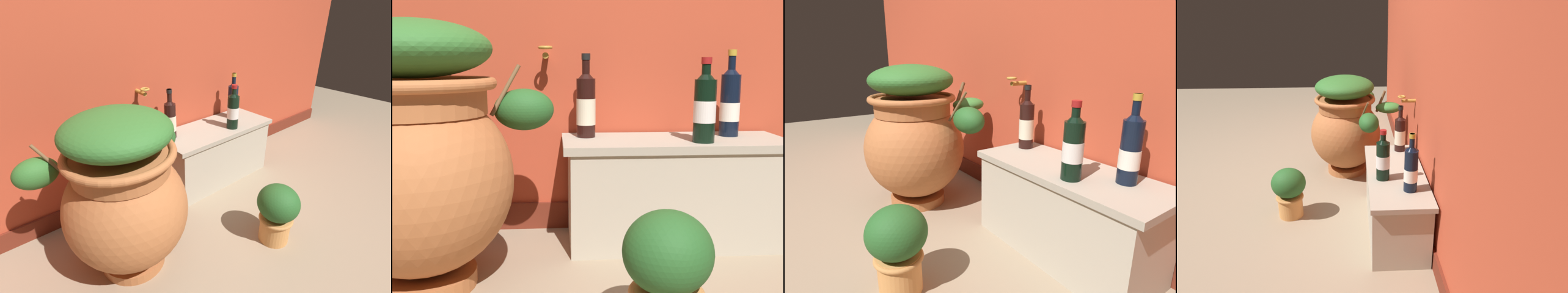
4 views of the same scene
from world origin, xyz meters
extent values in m
cube|color=maroon|center=(0.00, 1.10, 0.06)|extent=(4.40, 0.02, 0.11)
cylinder|color=#B28433|center=(0.01, 1.05, 0.73)|extent=(0.02, 0.10, 0.02)
torus|color=#B28433|center=(0.01, 1.00, 0.76)|extent=(0.06, 0.06, 0.01)
cylinder|color=#B26638|center=(-0.38, 0.59, 0.03)|extent=(0.33, 0.33, 0.05)
ellipsoid|color=#B26638|center=(-0.38, 0.59, 0.34)|extent=(0.58, 0.58, 0.58)
cylinder|color=#B26638|center=(-0.38, 0.59, 0.59)|extent=(0.43, 0.43, 0.09)
torus|color=#B26638|center=(-0.38, 0.59, 0.64)|extent=(0.49, 0.49, 0.04)
cylinder|color=brown|center=(-0.12, 0.74, 0.61)|extent=(0.10, 0.07, 0.17)
ellipsoid|color=#235623|center=(-0.07, 0.77, 0.54)|extent=(0.20, 0.15, 0.14)
cylinder|color=brown|center=(-0.34, 0.88, 0.63)|extent=(0.03, 0.09, 0.18)
ellipsoid|color=#387A33|center=(-0.33, 0.94, 0.58)|extent=(0.16, 0.21, 0.08)
ellipsoid|color=#2D6628|center=(-0.38, 0.59, 0.74)|extent=(0.47, 0.47, 0.17)
cube|color=#B2A893|center=(0.50, 0.91, 0.21)|extent=(0.81, 0.33, 0.41)
cube|color=#A09785|center=(0.50, 0.91, 0.40)|extent=(0.86, 0.35, 0.03)
cylinder|color=black|center=(0.73, 0.97, 0.53)|extent=(0.08, 0.08, 0.24)
cone|color=black|center=(0.73, 0.97, 0.67)|extent=(0.08, 0.08, 0.04)
cylinder|color=black|center=(0.73, 0.97, 0.70)|extent=(0.03, 0.03, 0.10)
cylinder|color=#B7932D|center=(0.73, 0.97, 0.74)|extent=(0.03, 0.03, 0.02)
cylinder|color=white|center=(0.73, 0.97, 0.51)|extent=(0.08, 0.08, 0.07)
cylinder|color=black|center=(0.16, 0.98, 0.53)|extent=(0.07, 0.07, 0.23)
cone|color=black|center=(0.16, 0.98, 0.65)|extent=(0.07, 0.07, 0.04)
cylinder|color=black|center=(0.16, 0.98, 0.69)|extent=(0.03, 0.03, 0.09)
cylinder|color=black|center=(0.16, 0.98, 0.72)|extent=(0.03, 0.03, 0.02)
cylinder|color=beige|center=(0.16, 0.98, 0.51)|extent=(0.07, 0.07, 0.10)
cylinder|color=black|center=(0.58, 0.82, 0.53)|extent=(0.08, 0.08, 0.23)
cone|color=black|center=(0.58, 0.82, 0.66)|extent=(0.08, 0.08, 0.04)
cylinder|color=black|center=(0.58, 0.82, 0.68)|extent=(0.03, 0.03, 0.08)
cylinder|color=maroon|center=(0.58, 0.82, 0.71)|extent=(0.04, 0.04, 0.02)
cylinder|color=silver|center=(0.58, 0.82, 0.53)|extent=(0.08, 0.08, 0.08)
torus|color=#C58346|center=(0.31, 0.21, 0.15)|extent=(0.19, 0.19, 0.02)
ellipsoid|color=#235623|center=(0.31, 0.21, 0.25)|extent=(0.22, 0.23, 0.20)
camera|label=1|loc=(-0.84, -0.46, 1.23)|focal=26.75mm
camera|label=2|loc=(0.04, -0.84, 0.70)|focal=43.18mm
camera|label=3|loc=(1.33, -0.12, 0.88)|focal=29.05mm
camera|label=4|loc=(2.52, 0.66, 1.43)|focal=33.68mm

